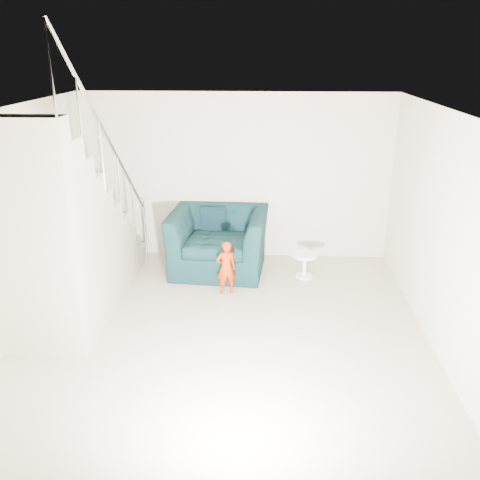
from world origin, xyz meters
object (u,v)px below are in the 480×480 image
at_px(toddler, 226,268).
at_px(staircase, 69,248).
at_px(side_table, 305,261).
at_px(armchair, 219,241).

bearing_deg(toddler, staircase, 1.01).
xyz_separation_m(toddler, side_table, (1.16, 0.62, -0.14)).
bearing_deg(toddler, armchair, -96.88).
distance_m(side_table, staircase, 3.45).
relative_size(armchair, side_table, 3.81).
bearing_deg(staircase, armchair, 41.72).
xyz_separation_m(side_table, staircase, (-3.10, -1.34, 0.69)).
xyz_separation_m(armchair, staircase, (-1.76, -1.57, 0.47)).
relative_size(side_table, staircase, 0.11).
height_order(armchair, staircase, staircase).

